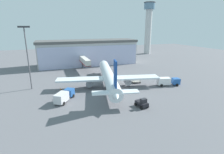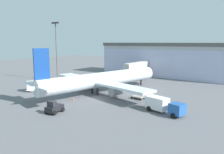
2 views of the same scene
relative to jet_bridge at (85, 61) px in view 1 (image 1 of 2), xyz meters
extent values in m
plane|color=slate|center=(4.76, -27.82, -4.38)|extent=(240.00, 240.00, 0.00)
cube|color=#AFAFAF|center=(4.76, 13.60, 1.16)|extent=(48.33, 14.85, 11.10)
cube|color=#B0B6DA|center=(4.61, 6.54, 0.61)|extent=(47.08, 1.32, 9.99)
cube|color=#515151|center=(4.76, 13.60, 7.31)|extent=(49.30, 15.14, 1.20)
cube|color=beige|center=(0.00, -0.10, 0.17)|extent=(2.40, 14.64, 2.40)
cube|color=red|center=(0.00, -0.10, -0.88)|extent=(2.44, 14.64, 0.30)
cylinder|color=#4C4C51|center=(0.07, 5.38, -2.71)|extent=(0.70, 0.70, 3.35)
cylinder|color=silver|center=(53.17, 35.07, 10.64)|extent=(4.45, 4.45, 30.06)
cylinder|color=slate|center=(53.17, 35.07, 27.67)|extent=(7.23, 7.23, 4.00)
cylinder|color=#3F3F44|center=(53.17, 35.07, 29.97)|extent=(7.59, 7.59, 0.60)
cylinder|color=#59595E|center=(-20.54, -17.18, 4.79)|extent=(0.36, 0.36, 18.34)
cube|color=#333338|center=(-20.54, -17.18, 14.21)|extent=(3.20, 0.40, 0.50)
cylinder|color=white|center=(2.65, -22.80, -1.00)|extent=(11.60, 34.43, 3.58)
cone|color=white|center=(6.71, -6.01, -1.00)|extent=(4.18, 3.76, 3.58)
cone|color=white|center=(-1.41, -39.60, -1.00)|extent=(4.07, 4.65, 3.22)
cube|color=white|center=(2.24, -24.48, -1.35)|extent=(32.06, 11.60, 0.50)
cube|color=white|center=(-1.18, -38.63, -0.46)|extent=(11.26, 4.92, 0.30)
cube|color=navy|center=(-1.06, -38.14, 3.87)|extent=(1.10, 3.19, 6.16)
cylinder|color=gray|center=(-3.54, -22.57, -2.70)|extent=(2.79, 3.60, 2.10)
cylinder|color=gray|center=(8.26, -25.42, -2.70)|extent=(2.79, 3.60, 2.10)
cylinder|color=black|center=(0.96, -25.20, -3.58)|extent=(0.50, 0.50, 1.60)
cylinder|color=black|center=(3.05, -25.71, -3.58)|extent=(0.50, 0.50, 1.60)
cylinder|color=black|center=(6.01, -8.92, -3.58)|extent=(0.40, 0.40, 1.60)
cube|color=#2659A5|center=(-10.47, -28.02, -2.98)|extent=(3.06, 3.06, 1.90)
cube|color=silver|center=(-12.88, -31.46, -2.83)|extent=(4.10, 4.54, 2.20)
cylinder|color=black|center=(-11.37, -27.39, -3.93)|extent=(0.76, 0.91, 0.90)
cylinder|color=black|center=(-9.57, -28.65, -3.93)|extent=(0.76, 0.91, 0.90)
cylinder|color=black|center=(-14.35, -31.65, -3.93)|extent=(0.76, 0.91, 0.90)
cylinder|color=black|center=(-12.55, -32.91, -3.93)|extent=(0.76, 0.91, 0.90)
cube|color=#2659A5|center=(23.69, -30.19, -2.98)|extent=(2.70, 2.70, 1.90)
cube|color=white|center=(19.64, -29.08, -2.83)|extent=(4.44, 3.18, 2.20)
cylinder|color=black|center=(23.98, -29.13, -3.93)|extent=(0.95, 0.53, 0.90)
cylinder|color=black|center=(23.40, -31.25, -3.93)|extent=(0.95, 0.53, 0.90)
cylinder|color=black|center=(18.96, -27.75, -3.93)|extent=(0.95, 0.53, 0.90)
cylinder|color=black|center=(18.38, -29.88, -3.93)|extent=(0.95, 0.53, 0.90)
cube|color=#9E998C|center=(12.65, -23.42, -3.86)|extent=(2.94, 1.86, 0.16)
cylinder|color=black|center=(13.84, -22.81, -4.16)|extent=(0.45, 0.16, 0.44)
cylinder|color=#9E998C|center=(13.84, -22.81, -3.33)|extent=(0.08, 0.08, 0.90)
cylinder|color=black|center=(13.70, -24.25, -4.16)|extent=(0.45, 0.16, 0.44)
cylinder|color=#9E998C|center=(13.70, -24.25, -3.33)|extent=(0.08, 0.08, 0.90)
cylinder|color=black|center=(11.61, -22.60, -4.16)|extent=(0.45, 0.16, 0.44)
cylinder|color=#9E998C|center=(11.61, -22.60, -3.33)|extent=(0.08, 0.08, 0.90)
cylinder|color=black|center=(11.47, -24.03, -4.16)|extent=(0.45, 0.16, 0.44)
cylinder|color=#9E998C|center=(11.47, -24.03, -3.33)|extent=(0.08, 0.08, 0.90)
cube|color=black|center=(4.91, -40.41, -3.53)|extent=(2.24, 3.43, 0.90)
cube|color=#26262B|center=(5.01, -41.04, -2.58)|extent=(1.53, 1.19, 1.00)
cylinder|color=black|center=(3.86, -39.43, -3.98)|extent=(0.46, 0.84, 0.80)
cylinder|color=black|center=(5.64, -39.17, -3.98)|extent=(0.46, 0.84, 0.80)
cylinder|color=black|center=(4.18, -41.65, -3.98)|extent=(0.46, 0.84, 0.80)
cylinder|color=black|center=(5.97, -41.39, -3.98)|extent=(0.46, 0.84, 0.80)
cone|color=orange|center=(1.35, -32.16, -4.11)|extent=(0.36, 0.36, 0.55)
cone|color=orange|center=(-12.23, -21.26, -4.11)|extent=(0.36, 0.36, 0.55)
camera|label=1|loc=(-15.49, -73.88, 14.14)|focal=28.00mm
camera|label=2|loc=(34.75, -65.52, 8.13)|focal=35.00mm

